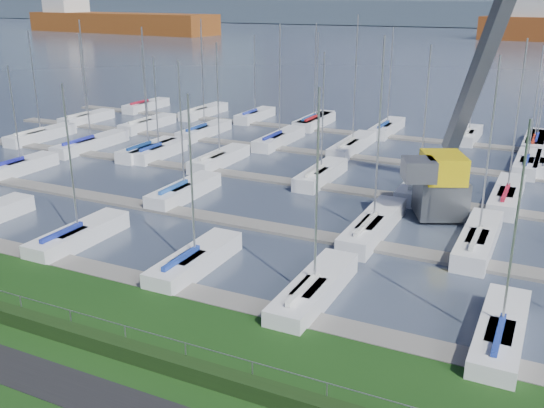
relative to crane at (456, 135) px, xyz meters
The scene contains 8 objects.
path 28.89m from the crane, 106.11° to the right, with size 160.00×2.00×0.04m, color black.
water 235.92m from the crane, 91.91° to the left, with size 800.00×540.00×0.20m, color #3D475A.
hedge 26.38m from the crane, 107.71° to the right, with size 80.00×0.70×0.70m, color black.
fence 25.86m from the crane, 107.98° to the right, with size 0.04×0.04×80.00m, color gray.
docks 9.79m from the crane, 167.68° to the left, with size 90.00×41.60×0.25m.
crane is the anchor object (origin of this frame).
cargo_ship_west 236.36m from the crane, 135.45° to the left, with size 92.22×27.94×21.50m.
sailboat_fleet 10.55m from the crane, 146.36° to the left, with size 75.70×49.92×13.50m.
Camera 1 is at (14.19, -17.24, 14.19)m, focal length 40.00 mm.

